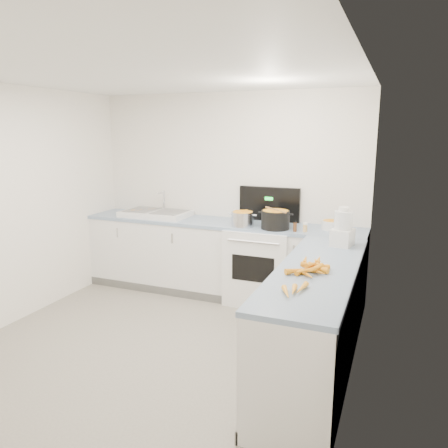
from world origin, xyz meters
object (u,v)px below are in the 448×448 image
at_px(black_pot, 275,221).
at_px(spice_jar, 305,228).
at_px(mixing_bowl, 331,225).
at_px(stove, 261,263).
at_px(steel_pot, 243,220).
at_px(sink, 156,213).
at_px(food_processor, 343,229).
at_px(extract_bottle, 295,227).

bearing_deg(black_pot, spice_jar, -3.86).
relative_size(mixing_bowl, spice_jar, 2.68).
height_order(stove, steel_pot, stove).
xyz_separation_m(sink, food_processor, (2.44, -0.63, 0.13)).
xyz_separation_m(steel_pot, black_pot, (0.39, 0.01, 0.02)).
bearing_deg(stove, spice_jar, -15.74).
distance_m(stove, black_pot, 0.61).
bearing_deg(spice_jar, food_processor, -45.33).
bearing_deg(extract_bottle, stove, 156.65).
bearing_deg(steel_pot, black_pot, 2.08).
bearing_deg(stove, sink, 179.38).
bearing_deg(extract_bottle, food_processor, -37.16).
bearing_deg(mixing_bowl, extract_bottle, -144.06).
bearing_deg(sink, black_pot, -5.02).
xyz_separation_m(mixing_bowl, extract_bottle, (-0.36, -0.26, -0.00)).
distance_m(mixing_bowl, extract_bottle, 0.44).
distance_m(sink, extract_bottle, 1.90).
height_order(steel_pot, food_processor, food_processor).
relative_size(steel_pot, extract_bottle, 2.59).
bearing_deg(black_pot, extract_bottle, -13.73).
distance_m(mixing_bowl, food_processor, 0.72).
bearing_deg(sink, mixing_bowl, 1.42).
relative_size(stove, sink, 1.58).
bearing_deg(black_pot, steel_pot, -177.92).
bearing_deg(extract_bottle, mixing_bowl, 35.94).
height_order(sink, extract_bottle, sink).
bearing_deg(steel_pot, food_processor, -21.52).
bearing_deg(spice_jar, sink, 175.18).
xyz_separation_m(steel_pot, spice_jar, (0.73, -0.01, -0.03)).
distance_m(steel_pot, mixing_bowl, 1.01).
distance_m(sink, spice_jar, 2.00).
bearing_deg(stove, steel_pot, -143.76).
height_order(spice_jar, food_processor, food_processor).
relative_size(black_pot, extract_bottle, 3.17).
relative_size(sink, food_processor, 2.26).
bearing_deg(extract_bottle, sink, 173.84).
xyz_separation_m(extract_bottle, spice_jar, (0.11, 0.04, -0.01)).
bearing_deg(spice_jar, stove, 164.26).
bearing_deg(spice_jar, mixing_bowl, 41.53).
distance_m(stove, sink, 1.54).
bearing_deg(extract_bottle, steel_pot, 175.93).
bearing_deg(food_processor, mixing_bowl, 106.49).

